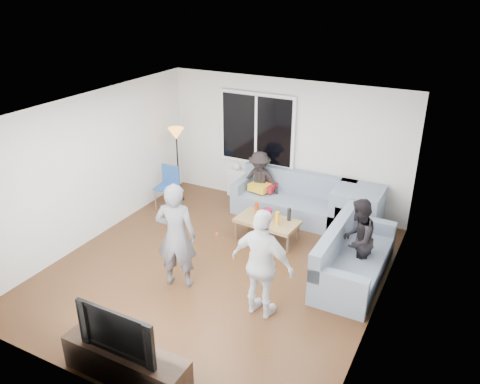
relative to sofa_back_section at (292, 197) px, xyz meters
The scene contains 31 objects.
floor 2.34m from the sofa_back_section, 99.40° to the right, with size 5.00×5.50×0.04m, color #56351C.
ceiling 3.18m from the sofa_back_section, 99.40° to the right, with size 5.00×5.50×0.04m, color white.
wall_back 1.08m from the sofa_back_section, 126.94° to the left, with size 5.00×0.04×2.60m, color silver.
wall_front 5.13m from the sofa_back_section, 94.27° to the right, with size 5.00×0.04×2.60m, color silver.
wall_left 3.78m from the sofa_back_section, 141.91° to the right, with size 0.04×5.50×2.60m, color silver.
wall_right 3.24m from the sofa_back_section, 46.63° to the right, with size 0.04×5.50×2.60m, color silver.
window_frame 1.55m from the sofa_back_section, 156.72° to the left, with size 1.62×0.06×1.47m, color white.
window_glass 1.54m from the sofa_back_section, 158.73° to the left, with size 1.50×0.02×1.35m, color black.
window_mullion 1.53m from the sofa_back_section, 159.24° to the left, with size 0.05×0.03×1.35m, color white.
radiator 1.05m from the sofa_back_section, 158.73° to the left, with size 1.30×0.12×0.62m, color silver.
potted_plant 0.91m from the sofa_back_section, 154.96° to the left, with size 0.21×0.17×0.39m, color #37692A.
vase 1.47m from the sofa_back_section, 165.93° to the left, with size 0.16×0.16×0.16m, color silver.
sofa_back_section is the anchor object (origin of this frame).
sofa_right_section 2.23m from the sofa_back_section, 42.42° to the right, with size 0.85×2.00×0.85m, color slate, non-canonical shape.
sofa_corner 1.27m from the sofa_back_section, ahead, with size 0.85×0.85×0.85m, color slate.
cushion_yellow 0.69m from the sofa_back_section, behind, with size 0.38×0.32×0.14m, color gold.
cushion_red 0.59m from the sofa_back_section, behind, with size 0.36×0.30×0.13m, color maroon.
coffee_table 1.07m from the sofa_back_section, 93.01° to the right, with size 1.10×0.60×0.40m, color tan.
pitcher 0.97m from the sofa_back_section, 95.52° to the right, with size 0.17×0.17×0.17m, color maroon.
side_chair 2.54m from the sofa_back_section, 162.46° to the right, with size 0.40×0.40×0.86m, color #224D97, non-canonical shape.
floor_lamp 2.47m from the sofa_back_section, behind, with size 0.32×0.32×1.56m, color #FFA130, non-canonical shape.
player_left 3.01m from the sofa_back_section, 103.70° to the right, with size 0.61×0.40×1.68m, color #535258.
player_right 3.06m from the sofa_back_section, 76.09° to the right, with size 0.94×0.39×1.60m, color silver.
spectator_right 2.22m from the sofa_back_section, 41.74° to the right, with size 0.65×0.50×1.33m, color black.
spectator_back 0.75m from the sofa_back_section, behind, with size 0.79×0.46×1.23m, color black.
tv_console 4.78m from the sofa_back_section, 91.92° to the right, with size 1.60×0.40×0.44m, color #36251B.
television 4.78m from the sofa_back_section, 91.92° to the right, with size 1.05×0.14×0.60m, color black.
bottle_e 0.93m from the sofa_back_section, 71.90° to the right, with size 0.07×0.07×0.24m, color black.
bottle_a 0.98m from the sofa_back_section, 109.31° to the right, with size 0.07×0.07×0.23m, color red.
bottle_b 1.21m from the sofa_back_section, 98.07° to the right, with size 0.08×0.08×0.22m, color #3C951B.
bottle_d 1.13m from the sofa_back_section, 81.66° to the right, with size 0.07×0.07×0.24m, color #FFA816.
Camera 1 is at (3.35, -5.65, 4.33)m, focal length 35.72 mm.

